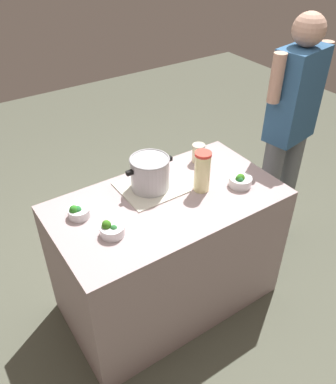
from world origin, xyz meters
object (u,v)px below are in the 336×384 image
lemonade_pitcher (202,171)px  mason_jar (198,153)px  broccoli_bowl_front (240,181)px  broccoli_bowl_back (78,212)px  person_cook (289,132)px  broccoli_bowl_center (112,230)px  cooking_pot (150,173)px

lemonade_pitcher → mason_jar: lemonade_pitcher is taller
broccoli_bowl_front → broccoli_bowl_back: 0.95m
person_cook → broccoli_bowl_front: bearing=-162.2°
broccoli_bowl_back → broccoli_bowl_center: bearing=-69.8°
broccoli_bowl_center → mason_jar: bearing=21.9°
lemonade_pitcher → broccoli_bowl_back: 0.73m
broccoli_bowl_front → broccoli_bowl_back: size_ratio=1.14×
broccoli_bowl_front → broccoli_bowl_center: (-0.83, 0.04, -0.00)m
cooking_pot → broccoli_bowl_center: bearing=-147.8°
broccoli_bowl_front → person_cook: person_cook is taller
lemonade_pitcher → broccoli_bowl_back: bearing=166.6°
lemonade_pitcher → mason_jar: size_ratio=2.02×
mason_jar → broccoli_bowl_center: 0.85m
broccoli_bowl_center → person_cook: bearing=6.2°
broccoli_bowl_front → broccoli_bowl_center: 0.83m
lemonade_pitcher → broccoli_bowl_center: 0.63m
mason_jar → broccoli_bowl_back: bearing=-174.1°
lemonade_pitcher → broccoli_bowl_center: size_ratio=1.98×
broccoli_bowl_center → broccoli_bowl_back: size_ratio=1.06×
cooking_pot → lemonade_pitcher: bearing=-35.8°
mason_jar → lemonade_pitcher: bearing=-123.7°
broccoli_bowl_front → cooking_pot: bearing=149.0°
mason_jar → broccoli_bowl_front: (0.04, -0.36, -0.03)m
cooking_pot → broccoli_bowl_center: cooking_pot is taller
lemonade_pitcher → mason_jar: bearing=56.3°
mason_jar → broccoli_bowl_back: mason_jar is taller
broccoli_bowl_back → mason_jar: bearing=5.9°
mason_jar → person_cook: size_ratio=0.07×
broccoli_bowl_center → broccoli_bowl_front: bearing=-2.7°
lemonade_pitcher → broccoli_bowl_back: (-0.70, 0.17, -0.09)m
cooking_pot → broccoli_bowl_front: bearing=-31.0°
broccoli_bowl_front → broccoli_bowl_back: bearing=163.8°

